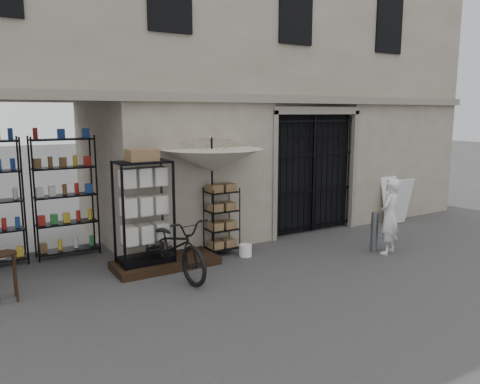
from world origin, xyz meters
TOP-DOWN VIEW (x-y plane):
  - ground at (0.00, 0.00)m, footprint 80.00×80.00m
  - main_building at (0.00, 4.00)m, footprint 14.00×4.00m
  - shop_recess at (-4.50, 2.80)m, footprint 3.00×1.70m
  - shop_shelving at (-4.55, 3.30)m, footprint 2.70×0.50m
  - iron_gate at (1.75, 2.28)m, footprint 2.50×0.21m
  - step_platform at (-2.40, 1.55)m, footprint 2.00×0.90m
  - display_cabinet at (-2.79, 1.58)m, footprint 0.98×0.63m
  - wire_rack at (-1.05, 1.73)m, footprint 0.69×0.55m
  - market_umbrella at (-1.27, 1.73)m, footprint 1.84×1.88m
  - white_bucket at (-0.72, 1.31)m, footprint 0.29×0.29m
  - bicycle at (-2.46, 1.02)m, footprint 0.88×1.20m
  - wooden_stool at (-5.19, 1.31)m, footprint 0.39×0.39m
  - steel_bollard at (1.84, 0.18)m, footprint 0.18×0.18m
  - shopkeeper at (1.97, -0.09)m, footprint 1.11×1.71m
  - easel_sign at (4.29, 1.69)m, footprint 0.60×0.68m

SIDE VIEW (x-z plane):
  - ground at x=0.00m, z-range 0.00..0.00m
  - bicycle at x=-2.46m, z-range -1.07..1.07m
  - shopkeeper at x=1.97m, z-range -0.19..0.19m
  - step_platform at x=-2.40m, z-range 0.00..0.15m
  - white_bucket at x=-0.72m, z-range 0.00..0.25m
  - wooden_stool at x=-5.19m, z-range 0.02..0.81m
  - steel_bollard at x=1.84m, z-range 0.00..0.85m
  - easel_sign at x=4.29m, z-range 0.02..1.24m
  - wire_rack at x=-1.05m, z-range -0.02..1.40m
  - display_cabinet at x=-2.79m, z-range -0.03..2.06m
  - shop_shelving at x=-4.55m, z-range 0.00..2.50m
  - iron_gate at x=1.75m, z-range 0.00..3.00m
  - shop_recess at x=-4.50m, z-range 0.00..3.00m
  - market_umbrella at x=-1.27m, z-range 0.65..3.60m
  - main_building at x=0.00m, z-range 0.00..9.00m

